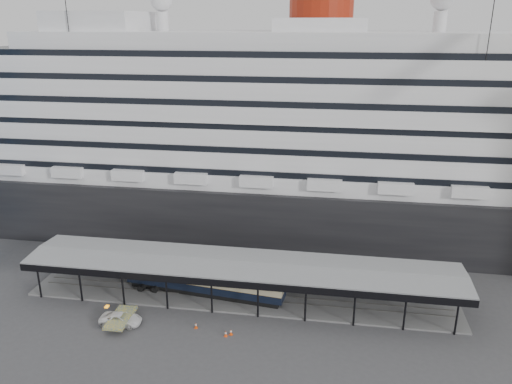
# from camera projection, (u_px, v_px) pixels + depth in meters

# --- Properties ---
(ground) EXTENTS (200.00, 200.00, 0.00)m
(ground) POSITION_uv_depth(u_px,v_px,m) (233.00, 319.00, 60.92)
(ground) COLOR #3D3D40
(ground) RESTS_ON ground
(cruise_ship) EXTENTS (130.00, 30.00, 43.90)m
(cruise_ship) POSITION_uv_depth(u_px,v_px,m) (270.00, 121.00, 84.83)
(cruise_ship) COLOR black
(cruise_ship) RESTS_ON ground
(platform_canopy) EXTENTS (56.00, 9.18, 5.30)m
(platform_canopy) POSITION_uv_depth(u_px,v_px,m) (241.00, 282.00, 64.82)
(platform_canopy) COLOR slate
(platform_canopy) RESTS_ON ground
(port_truck) EXTENTS (5.02, 2.40, 1.38)m
(port_truck) POSITION_uv_depth(u_px,v_px,m) (121.00, 319.00, 59.62)
(port_truck) COLOR white
(port_truck) RESTS_ON ground
(pullman_carriage) EXTENTS (21.66, 5.40, 21.09)m
(pullman_carriage) POSITION_uv_depth(u_px,v_px,m) (204.00, 277.00, 65.49)
(pullman_carriage) COLOR black
(pullman_carriage) RESTS_ON ground
(traffic_cone_left) EXTENTS (0.39, 0.39, 0.73)m
(traffic_cone_left) POSITION_uv_depth(u_px,v_px,m) (196.00, 325.00, 58.94)
(traffic_cone_left) COLOR #DB440C
(traffic_cone_left) RESTS_ON ground
(traffic_cone_mid) EXTENTS (0.42, 0.42, 0.72)m
(traffic_cone_mid) POSITION_uv_depth(u_px,v_px,m) (226.00, 334.00, 57.40)
(traffic_cone_mid) COLOR #F8480D
(traffic_cone_mid) RESTS_ON ground
(traffic_cone_right) EXTENTS (0.50, 0.50, 0.74)m
(traffic_cone_right) POSITION_uv_depth(u_px,v_px,m) (231.00, 332.00, 57.68)
(traffic_cone_right) COLOR #EA490D
(traffic_cone_right) RESTS_ON ground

